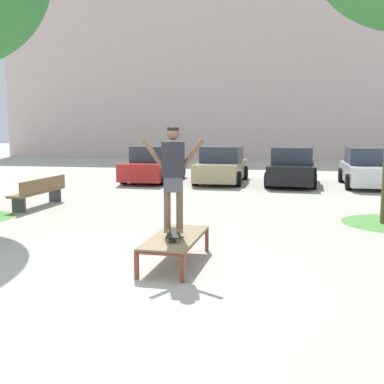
{
  "coord_description": "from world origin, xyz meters",
  "views": [
    {
      "loc": [
        2.36,
        -7.12,
        2.21
      ],
      "look_at": [
        0.7,
        1.78,
        1.0
      ],
      "focal_mm": 43.92,
      "sensor_mm": 36.0,
      "label": 1
    }
  ],
  "objects": [
    {
      "name": "skateboard",
      "position": [
        0.69,
        0.17,
        0.54
      ],
      "size": [
        0.34,
        0.82,
        0.09
      ],
      "color": "black",
      "rests_on": "skate_box"
    },
    {
      "name": "park_bench",
      "position": [
        -4.38,
        5.17,
        0.45
      ],
      "size": [
        0.53,
        2.42,
        0.83
      ],
      "color": "brown",
      "rests_on": "ground"
    },
    {
      "name": "ground_plane",
      "position": [
        0.0,
        0.0,
        0.0
      ],
      "size": [
        120.0,
        120.0,
        0.0
      ],
      "primitive_type": "plane",
      "color": "#B2AA9E"
    },
    {
      "name": "skate_box",
      "position": [
        0.7,
        0.28,
        0.41
      ],
      "size": [
        0.84,
        1.93,
        0.46
      ],
      "color": "brown",
      "rests_on": "ground"
    },
    {
      "name": "skater",
      "position": [
        0.69,
        0.17,
        1.53
      ],
      "size": [
        1.0,
        0.33,
        1.69
      ],
      "color": "brown",
      "rests_on": "skateboard"
    },
    {
      "name": "car_white",
      "position": [
        5.75,
        12.04,
        0.69
      ],
      "size": [
        1.99,
        4.23,
        1.5
      ],
      "color": "silver",
      "rests_on": "ground"
    },
    {
      "name": "car_black",
      "position": [
        2.87,
        12.09,
        0.69
      ],
      "size": [
        2.14,
        4.31,
        1.5
      ],
      "color": "black",
      "rests_on": "ground"
    },
    {
      "name": "car_red",
      "position": [
        -2.9,
        12.25,
        0.69
      ],
      "size": [
        2.1,
        4.29,
        1.5
      ],
      "color": "red",
      "rests_on": "ground"
    },
    {
      "name": "car_tan",
      "position": [
        -0.01,
        12.35,
        0.69
      ],
      "size": [
        2.02,
        4.25,
        1.5
      ],
      "color": "tan",
      "rests_on": "ground"
    },
    {
      "name": "building_facade",
      "position": [
        -0.1,
        29.65,
        6.34
      ],
      "size": [
        38.19,
        4.0,
        12.69
      ],
      "primitive_type": "cube",
      "color": "beige",
      "rests_on": "ground"
    }
  ]
}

